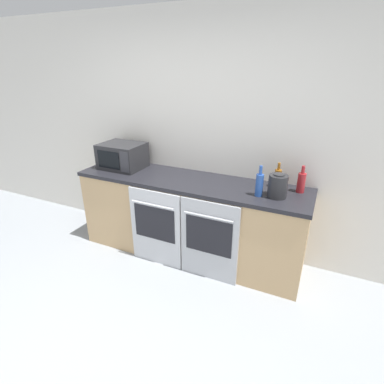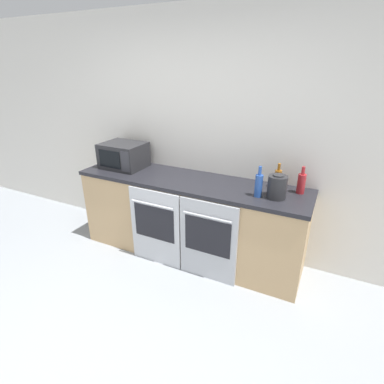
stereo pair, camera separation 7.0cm
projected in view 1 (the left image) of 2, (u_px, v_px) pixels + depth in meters
name	position (u px, v px, depth m)	size (l,w,h in m)	color
ground_plane	(88.00, 377.00, 2.12)	(16.00, 16.00, 0.00)	gray
wall_back	(203.00, 137.00, 3.30)	(10.00, 0.06, 2.60)	silver
counter_back	(190.00, 218.00, 3.35)	(2.51, 0.65, 0.91)	tan
oven_left	(155.00, 228.00, 3.18)	(0.60, 0.06, 0.86)	#B7BABF
oven_right	(209.00, 241.00, 2.94)	(0.60, 0.06, 0.86)	#A8AAAF
microwave	(123.00, 156.00, 3.49)	(0.48, 0.40, 0.29)	#232326
bottle_blue	(259.00, 184.00, 2.74)	(0.07, 0.07, 0.29)	#234793
bottle_amber	(278.00, 178.00, 2.95)	(0.06, 0.06, 0.25)	#8C5114
bottle_red	(301.00, 182.00, 2.83)	(0.07, 0.07, 0.26)	maroon
kettle	(278.00, 186.00, 2.72)	(0.17, 0.17, 0.22)	#232326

